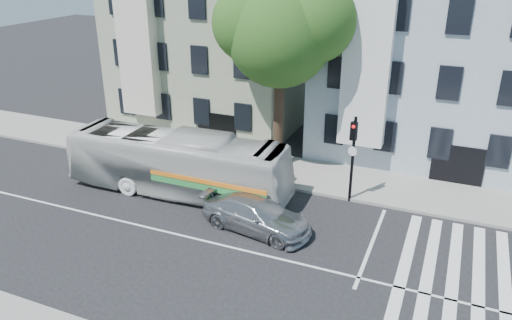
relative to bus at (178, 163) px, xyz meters
The scene contains 9 objects.
ground 5.28m from the bus, 45.59° to the right, with size 120.00×120.00×0.00m, color black.
sidewalk_far 5.85m from the bus, 51.43° to the left, with size 80.00×4.00×0.15m, color gray.
building_left 12.55m from the bus, 106.97° to the left, with size 12.00×10.00×11.00m, color gray.
building_right 16.00m from the bus, 47.33° to the left, with size 12.00×10.00×11.00m, color #9CA8BA.
street_tree 8.83m from the bus, 55.20° to the left, with size 7.30×5.90×11.10m.
bus is the anchor object (origin of this frame).
sedan 5.43m from the bus, 19.69° to the right, with size 5.08×2.06×1.47m, color #A8AAAF.
hedge 3.43m from the bus, 81.69° to the left, with size 8.50×0.84×0.70m, color #305D1E, non-canonical shape.
traffic_signal 8.65m from the bus, 15.97° to the left, with size 0.45×0.54×4.36m.
Camera 1 is at (9.01, -15.92, 11.54)m, focal length 35.00 mm.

